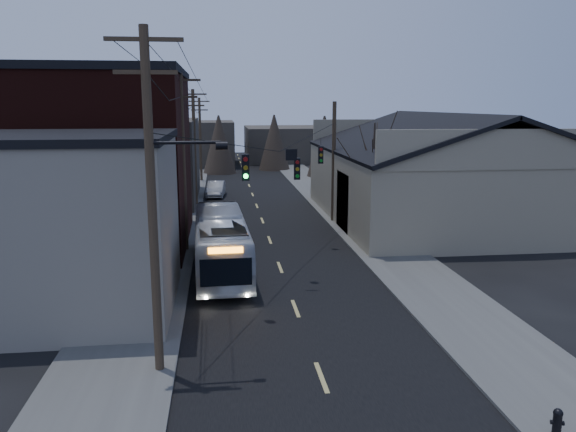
{
  "coord_description": "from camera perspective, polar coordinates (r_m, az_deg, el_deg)",
  "views": [
    {
      "loc": [
        -2.96,
        -13.78,
        8.31
      ],
      "look_at": [
        0.25,
        12.6,
        3.0
      ],
      "focal_mm": 35.0,
      "sensor_mm": 36.0,
      "label": 1
    }
  ],
  "objects": [
    {
      "name": "road_surface",
      "position": [
        44.66,
        -3.02,
        0.57
      ],
      "size": [
        9.0,
        110.0,
        0.02
      ],
      "primitive_type": "cube",
      "color": "black",
      "rests_on": "ground"
    },
    {
      "name": "bus",
      "position": [
        28.36,
        -6.82,
        -2.73
      ],
      "size": [
        2.84,
        10.65,
        2.95
      ],
      "primitive_type": "imported",
      "rotation": [
        0.0,
        0.0,
        3.18
      ],
      "color": "silver",
      "rests_on": "ground"
    },
    {
      "name": "sidewalk_left",
      "position": [
        44.69,
        -11.36,
        0.44
      ],
      "size": [
        4.0,
        110.0,
        0.12
      ],
      "primitive_type": "cube",
      "color": "#474744",
      "rests_on": "ground"
    },
    {
      "name": "building_clapboard",
      "position": [
        24.05,
        -21.32,
        -1.02
      ],
      "size": [
        8.0,
        8.0,
        7.0
      ],
      "primitive_type": "cube",
      "color": "slate",
      "rests_on": "ground"
    },
    {
      "name": "warehouse",
      "position": [
        42.31,
        15.32,
        3.27
      ],
      "size": [
        16.16,
        20.6,
        7.73
      ],
      "color": "gray",
      "rests_on": "ground"
    },
    {
      "name": "building_far_left",
      "position": [
        79.02,
        -9.2,
        7.3
      ],
      "size": [
        10.0,
        12.0,
        6.0
      ],
      "primitive_type": "cube",
      "color": "#38322D",
      "rests_on": "ground"
    },
    {
      "name": "parked_car",
      "position": [
        51.69,
        -7.34,
        2.73
      ],
      "size": [
        1.83,
        4.34,
        1.39
      ],
      "primitive_type": "imported",
      "rotation": [
        0.0,
        0.0,
        -0.09
      ],
      "color": "#9D9FA4",
      "rests_on": "ground"
    },
    {
      "name": "building_brick",
      "position": [
        34.67,
        -18.7,
        5.23
      ],
      "size": [
        10.0,
        12.0,
        10.0
      ],
      "primitive_type": "cube",
      "color": "black",
      "rests_on": "ground"
    },
    {
      "name": "utility_lines",
      "position": [
        38.07,
        -7.18,
        6.15
      ],
      "size": [
        11.24,
        45.28,
        10.5
      ],
      "color": "#382B1E",
      "rests_on": "ground"
    },
    {
      "name": "bare_tree",
      "position": [
        35.4,
        8.65,
        3.52
      ],
      "size": [
        0.4,
        0.4,
        7.2
      ],
      "primitive_type": "cone",
      "color": "black",
      "rests_on": "ground"
    },
    {
      "name": "fire_hydrant",
      "position": [
        16.45,
        25.69,
        -18.24
      ],
      "size": [
        0.35,
        0.24,
        0.71
      ],
      "rotation": [
        0.0,
        0.0,
        -0.33
      ],
      "color": "black",
      "rests_on": "sidewalk_right"
    },
    {
      "name": "building_far_right",
      "position": [
        84.57,
        -0.16,
        7.36
      ],
      "size": [
        12.0,
        14.0,
        5.0
      ],
      "primitive_type": "cube",
      "color": "#38322D",
      "rests_on": "ground"
    },
    {
      "name": "sidewalk_right",
      "position": [
        45.55,
        5.17,
        0.81
      ],
      "size": [
        4.0,
        110.0,
        0.12
      ],
      "primitive_type": "cube",
      "color": "#474744",
      "rests_on": "ground"
    },
    {
      "name": "ground",
      "position": [
        16.36,
        4.74,
        -19.26
      ],
      "size": [
        160.0,
        160.0,
        0.0
      ],
      "primitive_type": "plane",
      "color": "black",
      "rests_on": "ground"
    },
    {
      "name": "building_left_far",
      "position": [
        50.44,
        -14.42,
        5.47
      ],
      "size": [
        9.0,
        14.0,
        7.0
      ],
      "primitive_type": "cube",
      "color": "#38322D",
      "rests_on": "ground"
    }
  ]
}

